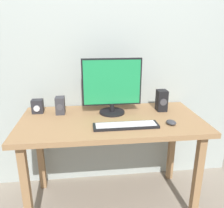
% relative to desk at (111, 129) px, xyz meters
% --- Properties ---
extents(ground_plane, '(6.00, 6.00, 0.00)m').
position_rel_desk_xyz_m(ground_plane, '(0.00, 0.00, -0.69)').
color(ground_plane, gray).
extents(wall_back, '(2.51, 0.04, 3.00)m').
position_rel_desk_xyz_m(wall_back, '(0.00, 0.39, 0.81)').
color(wall_back, '#9EA8A3').
rests_on(wall_back, ground_plane).
extents(desk, '(1.40, 0.69, 0.78)m').
position_rel_desk_xyz_m(desk, '(0.00, 0.00, 0.00)').
color(desk, '#936D47').
rests_on(desk, ground_plane).
extents(monitor, '(0.48, 0.21, 0.45)m').
position_rel_desk_xyz_m(monitor, '(0.02, 0.13, 0.32)').
color(monitor, black).
rests_on(monitor, desk).
extents(keyboard_primary, '(0.47, 0.12, 0.02)m').
position_rel_desk_xyz_m(keyboard_primary, '(0.09, -0.17, 0.10)').
color(keyboard_primary, black).
rests_on(keyboard_primary, desk).
extents(mouse, '(0.09, 0.10, 0.03)m').
position_rel_desk_xyz_m(mouse, '(0.42, -0.16, 0.11)').
color(mouse, '#333338').
rests_on(mouse, desk).
extents(speaker_right, '(0.08, 0.10, 0.18)m').
position_rel_desk_xyz_m(speaker_right, '(0.44, 0.14, 0.18)').
color(speaker_right, black).
rests_on(speaker_right, desk).
extents(speaker_left, '(0.07, 0.09, 0.14)m').
position_rel_desk_xyz_m(speaker_left, '(-0.40, 0.16, 0.16)').
color(speaker_left, '#333338').
rests_on(speaker_left, desk).
extents(audio_controller, '(0.09, 0.08, 0.11)m').
position_rel_desk_xyz_m(audio_controller, '(-0.59, 0.20, 0.15)').
color(audio_controller, '#232328').
rests_on(audio_controller, desk).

